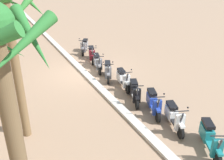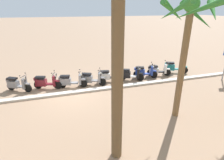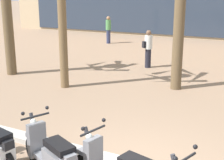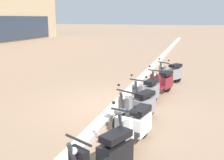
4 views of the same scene
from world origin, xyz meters
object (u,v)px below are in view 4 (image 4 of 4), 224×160
Objects in this scene: scooter_grey_lead_nearest at (139,107)px; scooter_maroon_mid_centre at (162,83)px; scooter_black_second_in_line at (105,159)px; scooter_grey_far_back at (171,74)px; scooter_grey_mid_rear at (147,93)px; scooter_white_gap_after_mid at (135,127)px.

scooter_maroon_mid_centre is at bearing -5.24° from scooter_grey_lead_nearest.
scooter_grey_far_back is (7.36, -0.42, 0.01)m from scooter_black_second_in_line.
scooter_grey_mid_rear and scooter_grey_far_back have the same top height.
scooter_black_second_in_line is at bearing -179.74° from scooter_grey_lead_nearest.
scooter_maroon_mid_centre is 1.11× the size of scooter_grey_far_back.
scooter_grey_far_back is (1.68, -0.17, 0.01)m from scooter_maroon_mid_centre.
scooter_grey_mid_rear is (2.67, 0.23, 0.01)m from scooter_white_gap_after_mid.
scooter_black_second_in_line is 1.08× the size of scooter_grey_far_back.
scooter_maroon_mid_centre is (2.91, -0.27, 0.00)m from scooter_grey_lead_nearest.
scooter_black_second_in_line is at bearing 176.72° from scooter_grey_far_back.
scooter_maroon_mid_centre is at bearing 174.28° from scooter_grey_far_back.
scooter_grey_lead_nearest and scooter_grey_far_back have the same top height.
scooter_grey_lead_nearest is 0.96× the size of scooter_maroon_mid_centre.
scooter_black_second_in_line is 0.97× the size of scooter_maroon_mid_centre.
scooter_maroon_mid_centre is at bearing -2.56° from scooter_black_second_in_line.
scooter_white_gap_after_mid is 4.21m from scooter_maroon_mid_centre.
scooter_grey_lead_nearest and scooter_grey_mid_rear have the same top height.
scooter_grey_mid_rear is at bearing 171.97° from scooter_grey_far_back.
scooter_grey_lead_nearest is 4.61m from scooter_grey_far_back.
scooter_white_gap_after_mid is (1.47, -0.20, -0.00)m from scooter_black_second_in_line.
scooter_white_gap_after_mid reaches higher than scooter_black_second_in_line.
scooter_black_second_in_line is at bearing -179.57° from scooter_grey_mid_rear.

